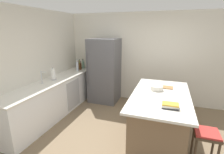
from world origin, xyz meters
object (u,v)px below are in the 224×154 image
at_px(kitchen_island, 159,116).
at_px(vinegar_bottle, 78,66).
at_px(olive_oil_bottle, 80,65).
at_px(syrup_bottle, 80,66).
at_px(bar_stool, 206,138).
at_px(mixing_bowl, 157,88).
at_px(gin_bottle, 83,65).
at_px(cookbook_stack, 170,106).
at_px(paper_towel_roll, 53,74).
at_px(soda_bottle, 77,66).
at_px(refrigerator, 105,71).
at_px(cutting_board, 165,87).
at_px(sink_faucet, 42,77).

distance_m(kitchen_island, vinegar_bottle, 2.88).
height_order(olive_oil_bottle, syrup_bottle, olive_oil_bottle).
distance_m(kitchen_island, bar_stool, 0.94).
distance_m(kitchen_island, mixing_bowl, 0.55).
relative_size(bar_stool, syrup_bottle, 2.40).
bearing_deg(syrup_bottle, gin_bottle, 94.03).
bearing_deg(kitchen_island, cookbook_stack, -72.43).
xyz_separation_m(bar_stool, paper_towel_roll, (-3.33, 0.77, 0.53)).
bearing_deg(bar_stool, mixing_bowl, 135.89).
bearing_deg(paper_towel_roll, mixing_bowl, 0.83).
relative_size(syrup_bottle, soda_bottle, 0.72).
height_order(kitchen_island, bar_stool, kitchen_island).
height_order(bar_stool, cookbook_stack, cookbook_stack).
xyz_separation_m(olive_oil_bottle, soda_bottle, (0.08, -0.28, 0.03)).
distance_m(paper_towel_roll, soda_bottle, 1.02).
height_order(refrigerator, soda_bottle, refrigerator).
bearing_deg(paper_towel_roll, gin_bottle, 86.74).
distance_m(syrup_bottle, soda_bottle, 0.19).
distance_m(gin_bottle, soda_bottle, 0.37).
bearing_deg(cutting_board, olive_oil_bottle, 158.55).
relative_size(syrup_bottle, cookbook_stack, 1.00).
height_order(gin_bottle, olive_oil_bottle, olive_oil_bottle).
bearing_deg(sink_faucet, kitchen_island, 3.71).
bearing_deg(olive_oil_bottle, cutting_board, -21.45).
bearing_deg(olive_oil_bottle, soda_bottle, -75.03).
relative_size(kitchen_island, vinegar_bottle, 6.43).
xyz_separation_m(kitchen_island, vinegar_bottle, (-2.52, 1.28, 0.57)).
bearing_deg(sink_faucet, bar_stool, -7.05).
bearing_deg(soda_bottle, cutting_board, -16.44).
distance_m(kitchen_island, paper_towel_roll, 2.66).
relative_size(syrup_bottle, mixing_bowl, 1.04).
distance_m(sink_faucet, cutting_board, 2.77).
height_order(kitchen_island, mixing_bowl, mixing_bowl).
xyz_separation_m(refrigerator, syrup_bottle, (-0.80, -0.01, 0.08)).
relative_size(gin_bottle, syrup_bottle, 1.13).
relative_size(kitchen_island, sink_faucet, 6.49).
bearing_deg(sink_faucet, paper_towel_roll, 84.83).
relative_size(bar_stool, olive_oil_bottle, 2.10).
height_order(gin_bottle, cookbook_stack, gin_bottle).
bearing_deg(olive_oil_bottle, bar_stool, -31.98).
distance_m(kitchen_island, refrigerator, 2.25).
bearing_deg(refrigerator, mixing_bowl, -36.21).
relative_size(olive_oil_bottle, soda_bottle, 0.82).
xyz_separation_m(paper_towel_roll, olive_oil_bottle, (0.02, 1.30, -0.01)).
xyz_separation_m(vinegar_bottle, soda_bottle, (0.02, -0.08, 0.02)).
height_order(paper_towel_roll, cookbook_stack, paper_towel_roll).
height_order(bar_stool, vinegar_bottle, vinegar_bottle).
height_order(sink_faucet, olive_oil_bottle, same).
bearing_deg(paper_towel_roll, syrup_bottle, 85.57).
relative_size(kitchen_island, syrup_bottle, 7.41).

